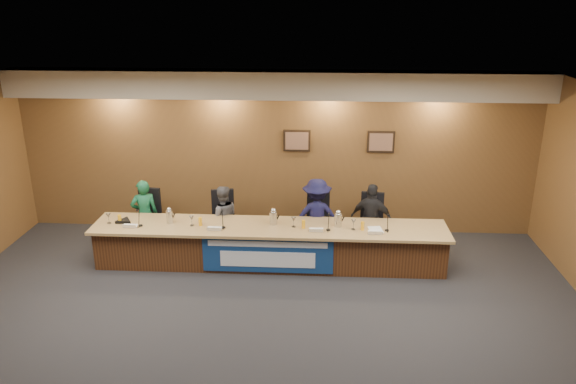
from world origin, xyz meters
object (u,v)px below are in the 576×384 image
object	(u,v)px
dais_body	(270,246)
banner	(268,255)
panelist_a	(145,214)
panelist_b	(222,218)
speakerphone	(124,221)
office_chair_b	(224,223)
panelist_d	(372,219)
office_chair_d	(371,227)
office_chair_a	(147,222)
carafe_left	(170,217)
carafe_mid	(273,218)
panelist_c	(317,216)
office_chair_c	(316,225)
carafe_right	(338,220)

from	to	relation	value
dais_body	banner	bearing A→B (deg)	-90.00
panelist_a	panelist_b	xyz separation A→B (m)	(1.45, 0.00, -0.04)
speakerphone	banner	bearing A→B (deg)	-8.61
office_chair_b	speakerphone	bearing A→B (deg)	-167.51
panelist_d	office_chair_d	xyz separation A→B (m)	(0.00, 0.10, -0.19)
office_chair_d	dais_body	bearing A→B (deg)	-151.93
office_chair_a	banner	bearing A→B (deg)	-20.45
panelist_a	carafe_left	world-z (taller)	panelist_a
office_chair_d	carafe_mid	distance (m)	1.88
panelist_b	carafe_mid	bearing A→B (deg)	135.63
carafe_mid	office_chair_a	bearing A→B (deg)	165.65
dais_body	panelist_d	size ratio (longest dim) A/B	4.51
office_chair_d	speakerphone	world-z (taller)	speakerphone
dais_body	panelist_a	bearing A→B (deg)	166.67
dais_body	panelist_c	bearing A→B (deg)	34.83
office_chair_d	panelist_a	bearing A→B (deg)	-170.69
banner	office_chair_c	distance (m)	1.35
banner	dais_body	bearing A→B (deg)	90.00
panelist_a	office_chair_d	size ratio (longest dim) A/B	2.77
office_chair_c	banner	bearing A→B (deg)	-119.90
panelist_a	carafe_left	distance (m)	0.88
office_chair_b	speakerphone	distance (m)	1.78
office_chair_c	carafe_right	bearing A→B (deg)	-53.76
panelist_a	carafe_mid	xyz separation A→B (m)	(2.43, -0.52, 0.20)
banner	office_chair_d	size ratio (longest dim) A/B	4.58
office_chair_a	office_chair_d	world-z (taller)	same
carafe_right	office_chair_d	bearing A→B (deg)	46.45
carafe_mid	carafe_right	bearing A→B (deg)	-1.90
panelist_a	office_chair_a	xyz separation A→B (m)	(0.00, 0.10, -0.18)
panelist_a	office_chair_d	xyz separation A→B (m)	(4.17, 0.10, -0.18)
panelist_b	carafe_mid	xyz separation A→B (m)	(0.98, -0.52, 0.24)
panelist_d	carafe_mid	world-z (taller)	panelist_d
speakerphone	carafe_right	bearing A→B (deg)	0.50
panelist_d	carafe_mid	xyz separation A→B (m)	(-1.74, -0.52, 0.20)
dais_body	banner	xyz separation A→B (m)	(0.00, -0.41, 0.03)
panelist_c	carafe_mid	bearing A→B (deg)	31.07
panelist_d	office_chair_a	distance (m)	4.17
office_chair_a	carafe_right	bearing A→B (deg)	-6.54
carafe_right	speakerphone	size ratio (longest dim) A/B	0.72
panelist_b	panelist_d	world-z (taller)	panelist_d
panelist_c	speakerphone	distance (m)	3.40
panelist_b	carafe_right	distance (m)	2.18
office_chair_a	office_chair_c	distance (m)	3.17
office_chair_c	carafe_mid	world-z (taller)	carafe_mid
office_chair_a	carafe_mid	size ratio (longest dim) A/B	2.11
panelist_a	speakerphone	bearing A→B (deg)	53.09
office_chair_b	office_chair_c	bearing A→B (deg)	-10.65
office_chair_b	carafe_mid	size ratio (longest dim) A/B	2.11
banner	office_chair_c	xyz separation A→B (m)	(0.81, 1.08, 0.10)
panelist_b	office_chair_d	distance (m)	2.73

